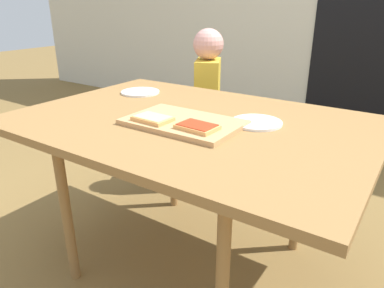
{
  "coord_description": "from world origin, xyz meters",
  "views": [
    {
      "loc": [
        0.76,
        -1.12,
        1.13
      ],
      "look_at": [
        0.01,
        0.0,
        0.59
      ],
      "focal_mm": 33.47,
      "sensor_mm": 36.0,
      "label": 1
    }
  ],
  "objects_px": {
    "child_left": "(207,98)",
    "cutting_board": "(183,122)",
    "pizza_slice_near_right": "(197,127)",
    "pizza_slice_near_left": "(153,118)",
    "plate_white_right": "(257,122)",
    "dining_table": "(190,131)",
    "plate_white_left": "(140,92)"
  },
  "relations": [
    {
      "from": "plate_white_left",
      "to": "dining_table",
      "type": "bearing_deg",
      "value": -25.54
    },
    {
      "from": "plate_white_right",
      "to": "pizza_slice_near_left",
      "type": "bearing_deg",
      "value": -143.15
    },
    {
      "from": "plate_white_right",
      "to": "cutting_board",
      "type": "bearing_deg",
      "value": -143.37
    },
    {
      "from": "child_left",
      "to": "cutting_board",
      "type": "bearing_deg",
      "value": -64.5
    },
    {
      "from": "dining_table",
      "to": "plate_white_left",
      "type": "relative_size",
      "value": 7.19
    },
    {
      "from": "cutting_board",
      "to": "child_left",
      "type": "relative_size",
      "value": 0.43
    },
    {
      "from": "pizza_slice_near_left",
      "to": "pizza_slice_near_right",
      "type": "bearing_deg",
      "value": 4.09
    },
    {
      "from": "pizza_slice_near_right",
      "to": "plate_white_right",
      "type": "height_order",
      "value": "pizza_slice_near_right"
    },
    {
      "from": "pizza_slice_near_right",
      "to": "pizza_slice_near_left",
      "type": "xyz_separation_m",
      "value": [
        -0.19,
        -0.01,
        0.0
      ]
    },
    {
      "from": "pizza_slice_near_right",
      "to": "child_left",
      "type": "relative_size",
      "value": 0.15
    },
    {
      "from": "plate_white_right",
      "to": "plate_white_left",
      "type": "xyz_separation_m",
      "value": [
        -0.7,
        0.12,
        0.0
      ]
    },
    {
      "from": "pizza_slice_near_right",
      "to": "child_left",
      "type": "bearing_deg",
      "value": 119.32
    },
    {
      "from": "plate_white_right",
      "to": "dining_table",
      "type": "bearing_deg",
      "value": -159.13
    },
    {
      "from": "dining_table",
      "to": "plate_white_right",
      "type": "bearing_deg",
      "value": 20.87
    },
    {
      "from": "pizza_slice_near_right",
      "to": "plate_white_left",
      "type": "height_order",
      "value": "pizza_slice_near_right"
    },
    {
      "from": "child_left",
      "to": "dining_table",
      "type": "bearing_deg",
      "value": -63.48
    },
    {
      "from": "cutting_board",
      "to": "child_left",
      "type": "distance_m",
      "value": 0.9
    },
    {
      "from": "cutting_board",
      "to": "child_left",
      "type": "bearing_deg",
      "value": 115.5
    },
    {
      "from": "pizza_slice_near_right",
      "to": "plate_white_left",
      "type": "relative_size",
      "value": 0.76
    },
    {
      "from": "pizza_slice_near_left",
      "to": "cutting_board",
      "type": "bearing_deg",
      "value": 37.4
    },
    {
      "from": "cutting_board",
      "to": "pizza_slice_near_right",
      "type": "xyz_separation_m",
      "value": [
        0.1,
        -0.06,
        0.02
      ]
    },
    {
      "from": "cutting_board",
      "to": "child_left",
      "type": "xyz_separation_m",
      "value": [
        -0.38,
        0.8,
        -0.13
      ]
    },
    {
      "from": "plate_white_right",
      "to": "child_left",
      "type": "xyz_separation_m",
      "value": [
        -0.61,
        0.63,
        -0.13
      ]
    },
    {
      "from": "plate_white_left",
      "to": "pizza_slice_near_left",
      "type": "bearing_deg",
      "value": -43.31
    },
    {
      "from": "dining_table",
      "to": "pizza_slice_near_right",
      "type": "bearing_deg",
      "value": -47.61
    },
    {
      "from": "dining_table",
      "to": "plate_white_right",
      "type": "height_order",
      "value": "plate_white_right"
    },
    {
      "from": "pizza_slice_near_left",
      "to": "child_left",
      "type": "xyz_separation_m",
      "value": [
        -0.29,
        0.87,
        -0.15
      ]
    },
    {
      "from": "cutting_board",
      "to": "child_left",
      "type": "height_order",
      "value": "child_left"
    },
    {
      "from": "cutting_board",
      "to": "plate_white_left",
      "type": "distance_m",
      "value": 0.55
    },
    {
      "from": "dining_table",
      "to": "child_left",
      "type": "distance_m",
      "value": 0.81
    },
    {
      "from": "pizza_slice_near_left",
      "to": "plate_white_right",
      "type": "bearing_deg",
      "value": 36.85
    },
    {
      "from": "cutting_board",
      "to": "pizza_slice_near_right",
      "type": "relative_size",
      "value": 2.94
    }
  ]
}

